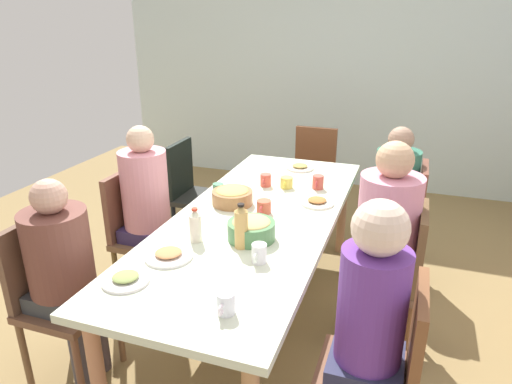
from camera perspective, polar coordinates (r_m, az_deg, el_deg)
The scene contains 30 objects.
ground_plane at distance 3.14m, azimuth -0.00°, elevation -15.24°, with size 6.64×6.64×0.00m, color olive.
wall_left at distance 5.31m, azimuth 10.46°, elevation 14.76°, with size 0.12×5.10×2.60m, color silver.
dining_table at distance 2.79m, azimuth -0.00°, elevation -4.19°, with size 2.40×0.92×0.73m.
chair_0 at distance 3.84m, azimuth -7.94°, elevation 0.37°, with size 0.40×0.40×0.90m.
chair_1 at distance 2.08m, azimuth 15.74°, elevation -20.24°, with size 0.40×0.40×0.90m.
person_1 at distance 1.94m, azimuth 13.67°, elevation -14.80°, with size 0.30×0.30×1.24m.
chair_2 at distance 2.74m, azimuth 17.07°, elevation -9.41°, with size 0.40×0.40×0.90m.
person_2 at distance 2.63m, azimuth 15.72°, elevation -4.54°, with size 0.33×0.33×1.26m.
chair_3 at distance 3.21m, azimuth -14.35°, elevation -4.43°, with size 0.40×0.40×0.90m.
person_3 at distance 3.08m, azimuth -13.30°, elevation -1.06°, with size 0.30×0.30×1.22m.
chair_4 at distance 2.67m, azimuth -23.78°, elevation -11.23°, with size 0.40×0.40×0.90m.
person_4 at distance 2.53m, azimuth -22.85°, elevation -8.27°, with size 0.32×0.32×1.14m.
chair_5 at distance 3.46m, azimuth 17.82°, elevation -2.91°, with size 0.40×0.40×0.90m.
person_5 at distance 3.39m, azimuth 16.62°, elevation 0.07°, with size 0.30×0.30×1.16m.
chair_6 at distance 4.27m, azimuth 7.00°, elevation 2.56°, with size 0.40×0.40×0.90m.
plate_0 at distance 2.19m, azimuth -15.82°, elevation -10.32°, with size 0.21×0.21×0.04m.
plate_1 at distance 2.34m, azimuth -10.76°, elevation -7.65°, with size 0.24×0.24×0.04m.
plate_2 at distance 2.95m, azimuth 7.57°, elevation -1.22°, with size 0.22×0.22×0.04m.
plate_3 at distance 3.61m, azimuth 5.46°, elevation 3.07°, with size 0.21×0.21×0.04m.
bowl_0 at distance 2.46m, azimuth -0.58°, elevation -4.57°, with size 0.26×0.26×0.12m.
bowl_1 at distance 2.91m, azimuth -2.95°, elevation -0.49°, with size 0.26×0.26×0.11m.
cup_0 at distance 2.24m, azimuth 0.37°, elevation -7.61°, with size 0.11×0.07×0.10m.
cup_1 at distance 2.78m, azimuth 0.97°, elevation -1.84°, with size 0.12×0.09×0.08m.
cup_2 at distance 3.22m, azimuth 1.19°, elevation 1.48°, with size 0.11×0.08×0.09m.
cup_3 at distance 3.19m, azimuth 3.79°, elevation 1.18°, with size 0.12×0.09×0.08m.
cup_4 at distance 3.20m, azimuth 7.67°, elevation 1.21°, with size 0.11×0.08×0.09m.
cup_5 at distance 3.05m, azimuth -4.72°, elevation 0.26°, with size 0.11×0.07×0.08m.
cup_6 at distance 1.90m, azimuth -3.77°, elevation -13.60°, with size 0.11×0.08×0.09m.
bottle_0 at distance 2.45m, azimuth -7.51°, elevation -4.17°, with size 0.06×0.06×0.19m.
bottle_1 at distance 2.35m, azimuth -1.85°, elevation -4.35°, with size 0.07×0.07×0.24m.
Camera 1 is at (2.38, 0.83, 1.86)m, focal length 32.32 mm.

